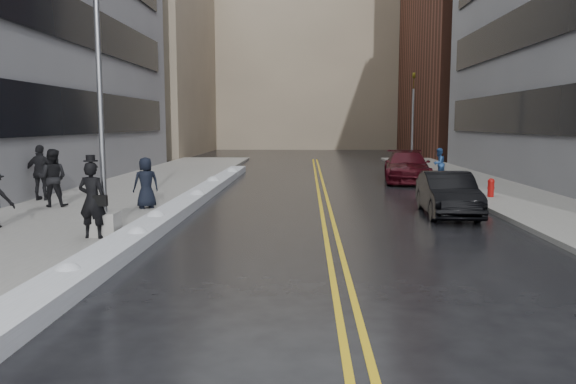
# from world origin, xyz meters

# --- Properties ---
(ground) EXTENTS (160.00, 160.00, 0.00)m
(ground) POSITION_xyz_m (0.00, 0.00, 0.00)
(ground) COLOR black
(ground) RESTS_ON ground
(sidewalk_west) EXTENTS (5.50, 50.00, 0.15)m
(sidewalk_west) POSITION_xyz_m (-5.75, 10.00, 0.07)
(sidewalk_west) COLOR gray
(sidewalk_west) RESTS_ON ground
(sidewalk_east) EXTENTS (4.00, 50.00, 0.15)m
(sidewalk_east) POSITION_xyz_m (10.00, 10.00, 0.07)
(sidewalk_east) COLOR gray
(sidewalk_east) RESTS_ON ground
(lane_line_left) EXTENTS (0.12, 50.00, 0.01)m
(lane_line_left) POSITION_xyz_m (2.35, 10.00, 0.00)
(lane_line_left) COLOR gold
(lane_line_left) RESTS_ON ground
(lane_line_right) EXTENTS (0.12, 50.00, 0.01)m
(lane_line_right) POSITION_xyz_m (2.65, 10.00, 0.00)
(lane_line_right) COLOR gold
(lane_line_right) RESTS_ON ground
(snow_ridge) EXTENTS (0.90, 30.00, 0.34)m
(snow_ridge) POSITION_xyz_m (-2.45, 8.00, 0.17)
(snow_ridge) COLOR silver
(snow_ridge) RESTS_ON ground
(building_west_far) EXTENTS (14.00, 22.00, 18.00)m
(building_west_far) POSITION_xyz_m (-15.50, 44.00, 9.00)
(building_west_far) COLOR gray
(building_west_far) RESTS_ON ground
(building_east_far) EXTENTS (14.00, 20.00, 28.00)m
(building_east_far) POSITION_xyz_m (19.00, 42.00, 14.00)
(building_east_far) COLOR #562D21
(building_east_far) RESTS_ON ground
(building_far) EXTENTS (36.00, 16.00, 22.00)m
(building_far) POSITION_xyz_m (2.00, 60.00, 11.00)
(building_far) COLOR gray
(building_far) RESTS_ON ground
(lamppost) EXTENTS (0.65, 0.65, 7.62)m
(lamppost) POSITION_xyz_m (-3.30, 2.00, 2.53)
(lamppost) COLOR gray
(lamppost) RESTS_ON sidewalk_west
(fire_hydrant) EXTENTS (0.26, 0.26, 0.73)m
(fire_hydrant) POSITION_xyz_m (9.00, 10.00, 0.55)
(fire_hydrant) COLOR maroon
(fire_hydrant) RESTS_ON sidewalk_east
(traffic_signal) EXTENTS (0.16, 0.20, 6.00)m
(traffic_signal) POSITION_xyz_m (8.50, 24.00, 3.40)
(traffic_signal) COLOR gray
(traffic_signal) RESTS_ON sidewalk_east
(pedestrian_fedora) EXTENTS (0.75, 0.54, 1.91)m
(pedestrian_fedora) POSITION_xyz_m (-3.48, 1.68, 1.11)
(pedestrian_fedora) COLOR black
(pedestrian_fedora) RESTS_ON sidewalk_west
(pedestrian_b) EXTENTS (1.03, 0.84, 1.98)m
(pedestrian_b) POSITION_xyz_m (-6.86, 6.90, 1.14)
(pedestrian_b) COLOR black
(pedestrian_b) RESTS_ON sidewalk_west
(pedestrian_c) EXTENTS (1.00, 0.89, 1.72)m
(pedestrian_c) POSITION_xyz_m (-3.58, 6.66, 1.01)
(pedestrian_c) COLOR black
(pedestrian_c) RESTS_ON sidewalk_west
(pedestrian_d) EXTENTS (1.21, 0.51, 2.06)m
(pedestrian_d) POSITION_xyz_m (-8.02, 8.49, 1.18)
(pedestrian_d) COLOR black
(pedestrian_d) RESTS_ON sidewalk_west
(pedestrian_east) EXTENTS (0.97, 0.97, 1.59)m
(pedestrian_east) POSITION_xyz_m (8.61, 17.08, 0.94)
(pedestrian_east) COLOR navy
(pedestrian_east) RESTS_ON sidewalk_east
(car_black) EXTENTS (1.71, 4.38, 1.42)m
(car_black) POSITION_xyz_m (6.43, 6.34, 0.71)
(car_black) COLOR black
(car_black) RESTS_ON ground
(car_maroon) EXTENTS (2.83, 5.68, 1.59)m
(car_maroon) POSITION_xyz_m (6.96, 16.97, 0.79)
(car_maroon) COLOR #36080F
(car_maroon) RESTS_ON ground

